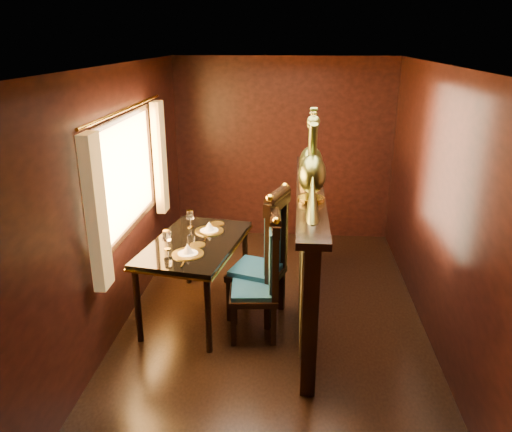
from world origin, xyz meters
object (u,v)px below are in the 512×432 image
object	(u,v)px
dining_table	(195,248)
chair_left	(266,272)
chair_right	(269,252)
peacock_right	(311,148)
peacock_left	(313,157)

from	to	relation	value
dining_table	chair_left	xyz separation A→B (m)	(0.74, -0.33, -0.07)
chair_right	peacock_right	xyz separation A→B (m)	(0.39, 0.20, 1.00)
chair_right	peacock_right	size ratio (longest dim) A/B	1.88
dining_table	peacock_left	distance (m)	1.55
chair_right	peacock_left	xyz separation A→B (m)	(0.39, -0.28, 1.03)
chair_left	chair_right	xyz separation A→B (m)	(0.00, 0.31, 0.06)
chair_left	peacock_left	size ratio (longest dim) A/B	1.60
dining_table	peacock_left	world-z (taller)	peacock_left
chair_left	peacock_right	world-z (taller)	peacock_right
dining_table	chair_right	distance (m)	0.74
chair_left	peacock_right	xyz separation A→B (m)	(0.39, 0.51, 1.07)
dining_table	chair_left	world-z (taller)	chair_left
chair_right	peacock_left	bearing A→B (deg)	-17.82
peacock_left	peacock_right	xyz separation A→B (m)	(0.00, 0.48, -0.03)
dining_table	peacock_right	xyz separation A→B (m)	(1.13, 0.18, 1.00)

